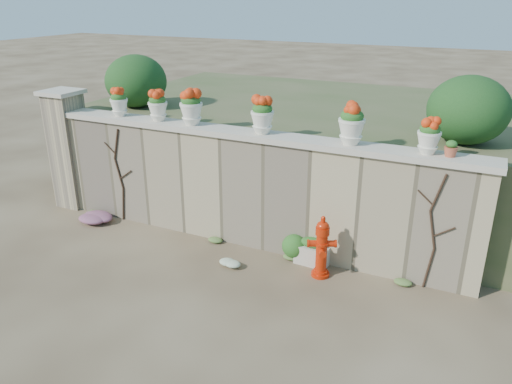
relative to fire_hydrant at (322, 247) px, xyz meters
The scene contains 21 objects.
ground 2.10m from the fire_hydrant, 143.16° to the right, with size 80.00×80.00×0.00m, color #493824.
stone_wall 1.79m from the fire_hydrant, 160.32° to the left, with size 8.00×0.40×2.00m, color tan.
wall_cap 2.30m from the fire_hydrant, 160.32° to the left, with size 8.10×0.52×0.10m, color beige.
gate_pillar 5.85m from the fire_hydrant, behind, with size 0.72×0.72×2.48m.
raised_fill 4.14m from the fire_hydrant, 113.27° to the left, with size 9.00×6.00×2.00m, color #384C23.
back_shrub_left 5.53m from the fire_hydrant, 159.74° to the left, with size 1.30×1.30×1.10m, color #143814.
back_shrub_right 3.22m from the fire_hydrant, 45.12° to the left, with size 1.30×1.30×1.10m, color #143814.
vine_left 4.34m from the fire_hydrant, behind, with size 0.60×0.04×1.91m.
vine_right 1.70m from the fire_hydrant, 12.72° to the left, with size 0.60×0.04×1.91m.
fire_hydrant is the anchor object (origin of this frame).
planter_box 0.52m from the fire_hydrant, 127.20° to the left, with size 0.59×0.36×0.47m.
green_shrub 0.74m from the fire_hydrant, 155.67° to the left, with size 0.58×0.52×0.55m, color #1E5119.
magenta_clump 4.82m from the fire_hydrant, behind, with size 0.89×0.59×0.24m, color #B22391.
white_flowers 1.60m from the fire_hydrant, 165.26° to the right, with size 0.48×0.38×0.17m, color white.
urn_pot_0 4.73m from the fire_hydrant, behind, with size 0.34×0.34×0.53m.
urn_pot_1 3.93m from the fire_hydrant, behind, with size 0.36×0.36×0.56m.
urn_pot_2 3.35m from the fire_hydrant, 167.86° to the left, with size 0.41×0.41×0.64m.
urn_pot_3 2.36m from the fire_hydrant, 156.21° to the left, with size 0.39×0.39×0.61m.
urn_pot_4 1.99m from the fire_hydrant, 71.64° to the left, with size 0.41×0.41×0.65m.
urn_pot_5 2.35m from the fire_hydrant, 23.39° to the left, with size 0.34×0.34×0.54m.
terracotta_pot 2.43m from the fire_hydrant, 19.25° to the left, with size 0.19×0.19×0.23m.
Camera 1 is at (3.68, -5.62, 4.30)m, focal length 35.00 mm.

